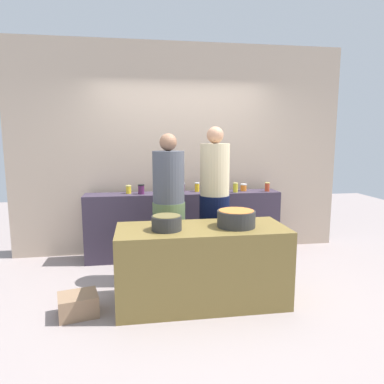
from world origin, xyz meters
name	(u,v)px	position (x,y,z in m)	size (l,w,h in m)	color
ground	(197,289)	(0.00, 0.00, 0.00)	(12.00, 12.00, 0.00)	gray
storefront_wall	(181,150)	(0.00, 1.45, 1.50)	(4.80, 0.12, 3.00)	tan
display_shelf	(184,225)	(0.00, 1.10, 0.46)	(2.70, 0.36, 0.93)	#382E3F
prep_table	(202,265)	(0.00, -0.30, 0.40)	(1.70, 0.70, 0.79)	brown
preserve_jar_0	(129,189)	(-0.75, 1.14, 0.98)	(0.07, 0.07, 0.11)	yellow
preserve_jar_1	(141,189)	(-0.58, 1.07, 0.99)	(0.09, 0.09, 0.13)	#4F1F47
preserve_jar_2	(182,187)	(-0.01, 1.17, 0.99)	(0.07, 0.07, 0.13)	#502044
preserve_jar_3	(197,187)	(0.20, 1.16, 0.99)	(0.07, 0.07, 0.13)	gold
preserve_jar_4	(215,187)	(0.44, 1.07, 0.99)	(0.08, 0.08, 0.14)	#1E5922
preserve_jar_5	(235,187)	(0.72, 1.03, 0.99)	(0.07, 0.07, 0.13)	gold
preserve_jar_6	(244,187)	(0.87, 1.13, 0.98)	(0.09, 0.09, 0.10)	orange
preserve_jar_7	(267,187)	(1.19, 1.05, 0.99)	(0.07, 0.07, 0.13)	#B43D23
cooking_pot_left	(167,223)	(-0.36, -0.35, 0.86)	(0.29, 0.29, 0.14)	#2D2D2D
cooking_pot_center	(236,219)	(0.34, -0.33, 0.88)	(0.38, 0.38, 0.17)	#2D2D2D
cook_with_tongs	(169,216)	(-0.28, 0.28, 0.78)	(0.38, 0.38, 1.73)	#506440
cook_in_cap	(214,210)	(0.28, 0.39, 0.82)	(0.36, 0.36, 1.81)	black
bread_crate	(78,305)	(-1.21, -0.39, 0.10)	(0.36, 0.29, 0.21)	#8D6D51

